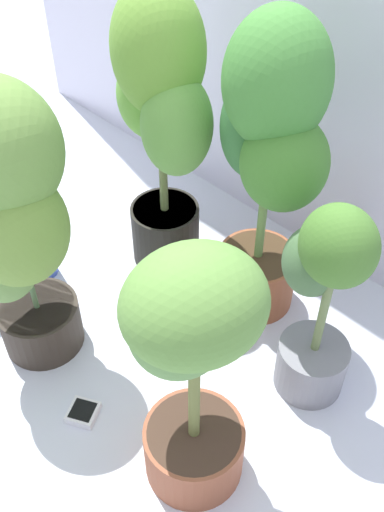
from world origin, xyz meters
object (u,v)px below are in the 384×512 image
(hygrometer_box, at_px, (83,412))
(nutrient_bottle, at_px, (42,253))
(potted_plant_back_left, at_px, (162,115))
(potted_plant_front_left, at_px, (8,210))
(potted_plant_back_right, at_px, (321,297))
(potted_plant_back_center, at_px, (270,154))
(potted_plant_front_right, at_px, (190,359))

(hygrometer_box, relative_size, nutrient_bottle, 0.55)
(potted_plant_back_left, distance_m, nutrient_bottle, 0.65)
(potted_plant_front_left, bearing_deg, hygrometer_box, -13.22)
(potted_plant_back_right, bearing_deg, potted_plant_back_left, 174.27)
(hygrometer_box, bearing_deg, potted_plant_back_left, 87.92)
(potted_plant_front_left, xyz_separation_m, nutrient_bottle, (-0.25, 0.18, -0.45))
(potted_plant_back_center, distance_m, potted_plant_back_right, 0.41)
(potted_plant_back_right, distance_m, hygrometer_box, 0.74)
(potted_plant_front_left, relative_size, potted_plant_back_left, 0.92)
(potted_plant_back_right, relative_size, nutrient_bottle, 3.33)
(potted_plant_back_left, xyz_separation_m, potted_plant_back_right, (0.66, -0.07, -0.22))
(potted_plant_back_center, relative_size, nutrient_bottle, 4.95)
(potted_plant_front_left, relative_size, hygrometer_box, 8.20)
(potted_plant_back_center, xyz_separation_m, nutrient_bottle, (-0.59, -0.43, -0.49))
(hygrometer_box, bearing_deg, nutrient_bottle, 126.47)
(potted_plant_back_center, height_order, hygrometer_box, potted_plant_back_center)
(potted_plant_back_left, height_order, potted_plant_back_right, potted_plant_back_left)
(potted_plant_front_left, xyz_separation_m, potted_plant_back_right, (0.65, 0.48, -0.19))
(nutrient_bottle, bearing_deg, potted_plant_front_right, -8.65)
(potted_plant_front_right, distance_m, hygrometer_box, 0.55)
(potted_plant_front_left, bearing_deg, potted_plant_back_right, 36.38)
(potted_plant_front_right, relative_size, hygrometer_box, 7.00)
(potted_plant_back_center, xyz_separation_m, potted_plant_back_right, (0.31, -0.13, -0.22))
(potted_plant_back_center, distance_m, hygrometer_box, 0.89)
(potted_plant_front_left, xyz_separation_m, potted_plant_front_right, (0.60, 0.05, -0.09))
(potted_plant_back_left, height_order, potted_plant_front_right, potted_plant_back_left)
(potted_plant_back_right, height_order, nutrient_bottle, potted_plant_back_right)
(potted_plant_back_left, bearing_deg, nutrient_bottle, -123.54)
(potted_plant_back_center, bearing_deg, potted_plant_back_right, -23.38)
(potted_plant_back_right, bearing_deg, hygrometer_box, -123.13)
(potted_plant_front_left, bearing_deg, potted_plant_back_center, 61.11)
(potted_plant_back_left, xyz_separation_m, nutrient_bottle, (-0.24, -0.36, -0.48))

